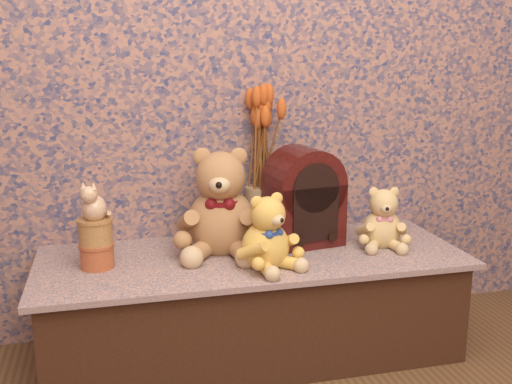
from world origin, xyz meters
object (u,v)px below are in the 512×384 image
cathedral_radio (303,196)px  ceramic_vase (261,211)px  cat_figurine (93,200)px  teddy_small (382,214)px  teddy_large (221,196)px  teddy_medium (265,228)px  biscuit_tin_lower (97,256)px

cathedral_radio → ceramic_vase: 0.20m
cat_figurine → cathedral_radio: bearing=28.9°
teddy_small → cathedral_radio: bearing=173.3°
teddy_large → cathedral_radio: (0.31, 0.01, -0.02)m
teddy_small → ceramic_vase: (-0.41, 0.23, -0.02)m
teddy_large → cathedral_radio: 0.31m
teddy_medium → cat_figurine: (-0.55, 0.13, 0.10)m
teddy_medium → teddy_small: teddy_medium is taller
teddy_small → cathedral_radio: cathedral_radio is taller
ceramic_vase → teddy_small: bearing=-29.2°
teddy_large → cathedral_radio: teddy_large is taller
cathedral_radio → ceramic_vase: size_ratio=1.86×
teddy_medium → cathedral_radio: bearing=22.0°
ceramic_vase → cathedral_radio: bearing=-43.4°
teddy_large → teddy_medium: teddy_large is taller
ceramic_vase → cat_figurine: cat_figurine is taller
teddy_large → cat_figurine: teddy_large is taller
teddy_medium → teddy_large: bearing=94.8°
teddy_medium → biscuit_tin_lower: 0.57m
teddy_medium → biscuit_tin_lower: bearing=142.4°
biscuit_tin_lower → cat_figurine: size_ratio=0.83×
teddy_large → teddy_small: 0.60m
teddy_small → cat_figurine: (-1.02, 0.02, 0.11)m
ceramic_vase → teddy_large: bearing=-142.4°
teddy_large → cathedral_radio: bearing=16.3°
ceramic_vase → cat_figurine: bearing=-161.2°
teddy_small → cat_figurine: 1.03m
teddy_small → biscuit_tin_lower: teddy_small is taller
teddy_large → teddy_small: size_ratio=1.69×
biscuit_tin_lower → cat_figurine: (0.00, 0.00, 0.19)m
biscuit_tin_lower → cathedral_radio: bearing=6.5°
cathedral_radio → ceramic_vase: cathedral_radio is taller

